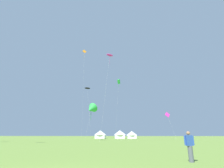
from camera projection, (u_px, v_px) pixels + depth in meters
kite_black_parafoil at (87, 88)px, 66.30m from camera, size 3.58×2.68×19.34m
kite_magenta_diamond at (167, 115)px, 58.45m from camera, size 2.61×2.22×9.11m
kite_magenta_parafoil at (110, 55)px, 47.61m from camera, size 3.13×2.45×23.32m
kite_green_box at (119, 82)px, 65.22m from camera, size 1.98×2.38×22.00m
kite_green_delta at (91, 109)px, 48.46m from camera, size 3.99×4.28×10.32m
kite_orange_diamond at (84, 54)px, 72.18m from camera, size 2.02×2.91×36.64m
person_spectator at (190, 147)px, 10.04m from camera, size 0.57×0.33×1.73m
festival_tent_right at (100, 134)px, 67.66m from camera, size 4.82×4.82×3.14m
festival_tent_center at (120, 134)px, 67.09m from camera, size 4.86×4.86×3.16m
festival_tent_left at (132, 135)px, 66.69m from camera, size 4.37×4.37×2.84m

